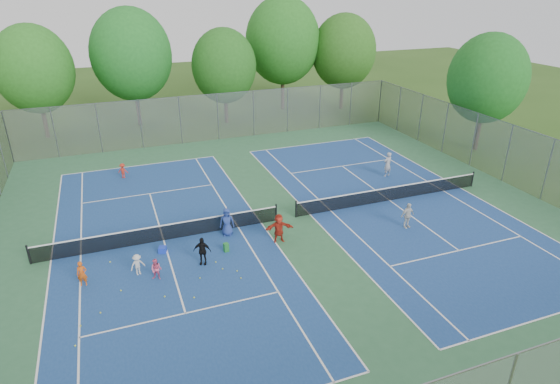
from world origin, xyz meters
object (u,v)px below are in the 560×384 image
(ball_crate, at_px, (163,250))
(instructor, at_px, (388,164))
(ball_hopper, at_px, (226,247))
(net_right, at_px, (390,194))
(net_left, at_px, (163,233))

(ball_crate, height_order, instructor, instructor)
(ball_crate, height_order, ball_hopper, ball_hopper)
(net_right, distance_m, ball_hopper, 11.39)
(net_right, height_order, ball_hopper, net_right)
(net_right, bearing_deg, net_left, 180.00)
(ball_crate, distance_m, instructor, 16.94)
(ball_crate, xyz_separation_m, ball_hopper, (3.05, -1.06, 0.08))
(ball_crate, bearing_deg, net_left, 80.13)
(ball_hopper, relative_size, instructor, 0.27)
(net_left, height_order, net_right, same)
(net_left, relative_size, net_right, 1.00)
(net_right, bearing_deg, ball_crate, -175.24)
(instructor, bearing_deg, net_left, -0.44)
(net_left, distance_m, instructor, 16.43)
(ball_hopper, xyz_separation_m, instructor, (13.20, 5.82, 0.65))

